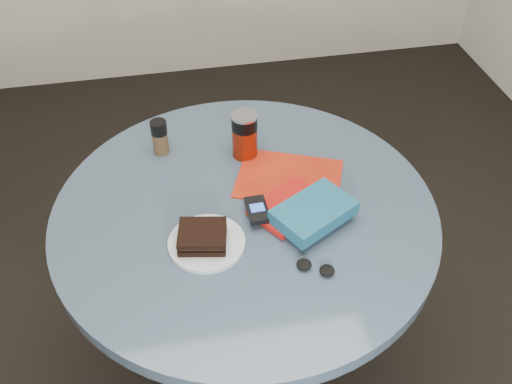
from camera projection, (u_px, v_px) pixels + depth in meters
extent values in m
plane|color=black|center=(248.00, 362.00, 1.99)|extent=(4.00, 4.00, 0.00)
cylinder|color=black|center=(248.00, 359.00, 1.98)|extent=(0.48, 0.48, 0.03)
cylinder|color=black|center=(246.00, 297.00, 1.74)|extent=(0.11, 0.11, 0.68)
cylinder|color=#334355|center=(245.00, 213.00, 1.49)|extent=(1.00, 1.00, 0.04)
cylinder|color=silver|center=(207.00, 243.00, 1.38)|extent=(0.20, 0.20, 0.01)
cube|color=black|center=(203.00, 240.00, 1.37)|extent=(0.13, 0.12, 0.02)
cube|color=#3C3017|center=(202.00, 237.00, 1.36)|extent=(0.11, 0.10, 0.01)
cube|color=black|center=(202.00, 233.00, 1.35)|extent=(0.13, 0.12, 0.02)
cylinder|color=#6F1505|center=(245.00, 142.00, 1.61)|extent=(0.10, 0.10, 0.09)
cylinder|color=black|center=(244.00, 123.00, 1.57)|extent=(0.10, 0.10, 0.04)
cylinder|color=silver|center=(244.00, 116.00, 1.55)|extent=(0.10, 0.10, 0.01)
cylinder|color=#49351F|center=(161.00, 143.00, 1.63)|extent=(0.06, 0.06, 0.07)
cylinder|color=black|center=(158.00, 127.00, 1.59)|extent=(0.06, 0.06, 0.04)
cube|color=#9D200E|center=(289.00, 178.00, 1.56)|extent=(0.34, 0.30, 0.00)
cube|color=#A7120D|center=(289.00, 206.00, 1.47)|extent=(0.23, 0.21, 0.02)
cube|color=navy|center=(314.00, 212.00, 1.41)|extent=(0.23, 0.20, 0.04)
cube|color=black|center=(257.00, 210.00, 1.43)|extent=(0.05, 0.09, 0.01)
cube|color=blue|center=(257.00, 208.00, 1.43)|extent=(0.04, 0.03, 0.00)
ellipsoid|color=black|center=(304.00, 265.00, 1.33)|extent=(0.05, 0.05, 0.02)
ellipsoid|color=black|center=(327.00, 271.00, 1.31)|extent=(0.05, 0.05, 0.02)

